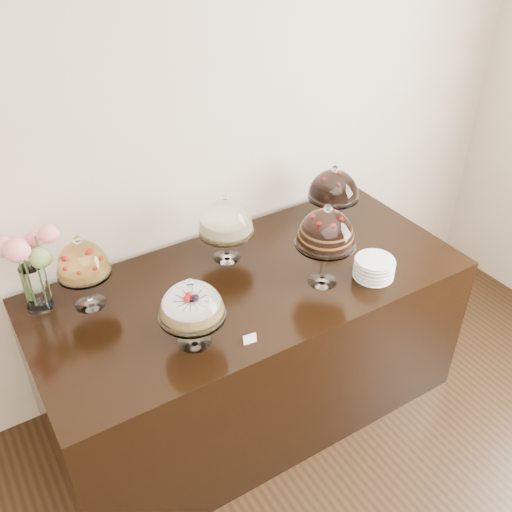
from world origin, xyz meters
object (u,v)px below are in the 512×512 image
cake_stand_dark_choco (334,187)px  plate_stack (374,268)px  cake_stand_sugar_sponge (191,304)px  cake_stand_fruit_tart (82,262)px  display_counter (251,346)px  cake_stand_cheesecake (226,220)px  flower_vase (29,261)px  cake_stand_choco_layer (326,231)px

cake_stand_dark_choco → plate_stack: size_ratio=1.74×
cake_stand_sugar_sponge → plate_stack: bearing=-2.8°
cake_stand_sugar_sponge → cake_stand_fruit_tart: (-0.30, 0.49, 0.03)m
cake_stand_sugar_sponge → cake_stand_fruit_tart: bearing=121.8°
cake_stand_sugar_sponge → cake_stand_fruit_tart: 0.58m
display_counter → plate_stack: size_ratio=10.99×
cake_stand_cheesecake → cake_stand_dark_choco: size_ratio=1.09×
cake_stand_cheesecake → cake_stand_dark_choco: (0.71, 0.02, -0.02)m
cake_stand_fruit_tart → flower_vase: flower_vase is taller
cake_stand_cheesecake → cake_stand_dark_choco: cake_stand_cheesecake is taller
flower_vase → plate_stack: bearing=-23.4°
cake_stand_sugar_sponge → cake_stand_choco_layer: (0.74, 0.05, 0.09)m
cake_stand_choco_layer → plate_stack: cake_stand_choco_layer is taller
cake_stand_fruit_tart → flower_vase: 0.23m
cake_stand_fruit_tart → flower_vase: size_ratio=0.90×
cake_stand_dark_choco → cake_stand_fruit_tart: cake_stand_fruit_tart is taller
display_counter → cake_stand_fruit_tart: cake_stand_fruit_tart is taller
cake_stand_choco_layer → cake_stand_cheesecake: size_ratio=1.17×
plate_stack → cake_stand_fruit_tart: bearing=157.2°
cake_stand_cheesecake → plate_stack: cake_stand_cheesecake is taller
cake_stand_dark_choco → flower_vase: 1.66m
display_counter → cake_stand_choco_layer: bearing=-32.6°
display_counter → cake_stand_sugar_sponge: cake_stand_sugar_sponge is taller
display_counter → cake_stand_cheesecake: cake_stand_cheesecake is taller
cake_stand_choco_layer → cake_stand_cheesecake: 0.54m
cake_stand_fruit_tart → flower_vase: bearing=153.1°
cake_stand_cheesecake → cake_stand_fruit_tart: (-0.74, 0.00, 0.01)m
cake_stand_choco_layer → cake_stand_dark_choco: (0.41, 0.45, -0.08)m
cake_stand_sugar_sponge → cake_stand_dark_choco: 1.26m
cake_stand_sugar_sponge → plate_stack: (0.99, -0.05, -0.16)m
cake_stand_choco_layer → plate_stack: bearing=-23.1°
cake_stand_choco_layer → flower_vase: cake_stand_choco_layer is taller
cake_stand_sugar_sponge → cake_stand_dark_choco: (1.15, 0.51, 0.00)m
cake_stand_cheesecake → flower_vase: (-0.95, 0.11, 0.03)m
flower_vase → cake_stand_sugar_sponge: bearing=-49.4°
flower_vase → cake_stand_dark_choco: bearing=-3.1°
cake_stand_choco_layer → cake_stand_cheesecake: cake_stand_choco_layer is taller
cake_stand_choco_layer → cake_stand_dark_choco: size_ratio=1.27×
cake_stand_fruit_tart → cake_stand_cheesecake: bearing=-0.2°
cake_stand_dark_choco → plate_stack: (-0.16, -0.56, -0.16)m
cake_stand_fruit_tart → flower_vase: (-0.21, 0.10, 0.02)m
cake_stand_sugar_sponge → flower_vase: bearing=130.6°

